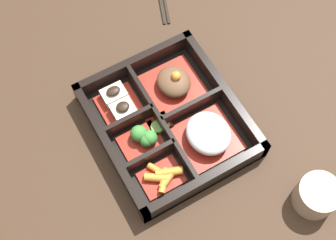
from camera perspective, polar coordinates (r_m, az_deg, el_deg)
ground_plane at (r=0.86m, az=-0.00°, el=-0.71°), size 3.00×3.00×0.00m
bento_base at (r=0.86m, az=-0.00°, el=-0.57°), size 0.28×0.25×0.01m
bento_rim at (r=0.84m, az=-0.21°, el=-0.20°), size 0.28×0.25×0.05m
bowl_stew at (r=0.88m, az=0.70°, el=4.56°), size 0.10×0.10×0.05m
bowl_rice at (r=0.83m, az=4.93°, el=-1.74°), size 0.10×0.10×0.04m
bowl_tofu at (r=0.86m, az=-6.01°, el=2.06°), size 0.07×0.07×0.03m
bowl_greens at (r=0.83m, az=-3.00°, el=-2.22°), size 0.06×0.07×0.04m
bowl_carrots at (r=0.81m, az=-0.67°, el=-6.91°), size 0.06×0.08×0.02m
bowl_pickles at (r=0.85m, az=-0.89°, el=-0.52°), size 0.04×0.04×0.01m
tea_cup at (r=0.83m, az=17.68°, el=-8.75°), size 0.07×0.07×0.05m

